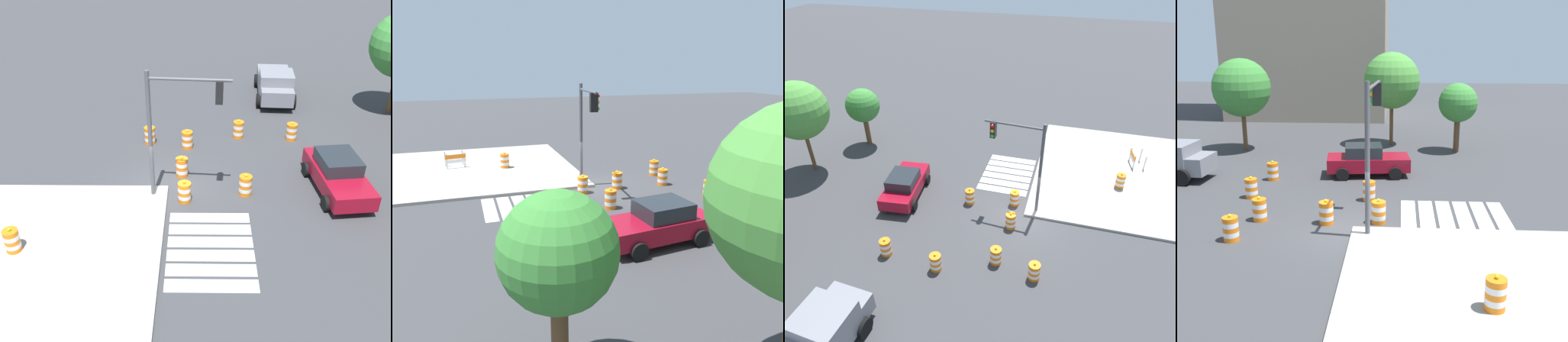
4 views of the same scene
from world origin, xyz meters
The scene contains 15 objects.
ground_plane centered at (0.00, 0.00, 0.00)m, with size 120.00×120.00×0.00m, color #38383A.
sidewalk_corner centered at (6.00, -6.00, 0.07)m, with size 12.00×12.00×0.15m, color #9E998E.
crosswalk_stripes centered at (4.00, 1.80, 0.01)m, with size 4.35×3.20×0.02m.
sports_car centered at (0.01, 7.39, 0.81)m, with size 4.47×2.49×1.63m.
traffic_barrel_near_corner centered at (0.94, 0.75, 0.45)m, with size 0.56×0.56×1.02m.
traffic_barrel_crosswalk_end centered at (-5.00, 3.44, 0.45)m, with size 0.56×0.56×1.02m.
traffic_barrel_median_near centered at (-4.75, 6.22, 0.45)m, with size 0.56×0.56×1.02m.
traffic_barrel_median_far centered at (0.38, 3.37, 0.45)m, with size 0.56×0.56×1.02m.
traffic_barrel_far_curb centered at (-4.28, -1.20, 0.45)m, with size 0.56×0.56×1.02m.
traffic_barrel_lane_center centered at (-1.10, 0.57, 0.45)m, with size 0.56×0.56×1.02m.
traffic_barrel_opposite_curb centered at (-3.81, 0.75, 0.45)m, with size 0.56×0.56×1.02m.
traffic_barrel_on_sidewalk centered at (4.29, -5.35, 0.60)m, with size 0.56×0.56×1.02m.
construction_barricade centered at (7.33, -6.39, 0.72)m, with size 1.34×0.96×1.00m.
traffic_light_pole centered at (0.67, 0.54, 3.91)m, with size 0.48×3.29×5.50m.
street_tree_streetside_mid centered at (5.30, 13.00, 3.10)m, with size 2.44×2.44×4.36m.
Camera 2 is at (6.94, 19.82, 6.67)m, focal length 36.28 mm.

